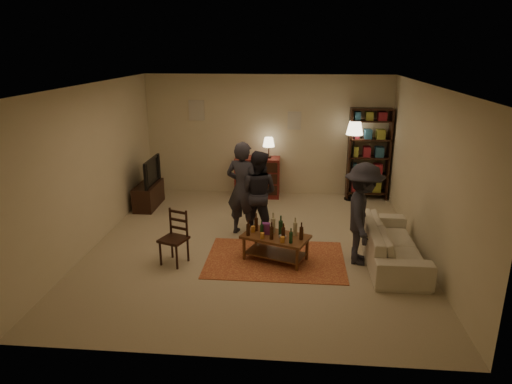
# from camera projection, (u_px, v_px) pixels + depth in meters

# --- Properties ---
(floor) EXTENTS (6.00, 6.00, 0.00)m
(floor) POSITION_uv_depth(u_px,v_px,m) (256.00, 245.00, 7.86)
(floor) COLOR #C6B793
(floor) RESTS_ON ground
(room_shell) EXTENTS (6.00, 6.00, 6.00)m
(room_shell) POSITION_uv_depth(u_px,v_px,m) (239.00, 115.00, 10.19)
(room_shell) COLOR beige
(room_shell) RESTS_ON ground
(rug) EXTENTS (2.20, 1.50, 0.01)m
(rug) POSITION_uv_depth(u_px,v_px,m) (275.00, 259.00, 7.33)
(rug) COLOR maroon
(rug) RESTS_ON ground
(coffee_table) EXTENTS (1.16, 0.89, 0.76)m
(coffee_table) POSITION_uv_depth(u_px,v_px,m) (275.00, 238.00, 7.22)
(coffee_table) COLOR brown
(coffee_table) RESTS_ON ground
(dining_chair) EXTENTS (0.49, 0.49, 0.87)m
(dining_chair) POSITION_uv_depth(u_px,v_px,m) (175.00, 235.00, 7.13)
(dining_chair) COLOR #321A10
(dining_chair) RESTS_ON ground
(tv_stand) EXTENTS (0.40, 1.00, 1.06)m
(tv_stand) POSITION_uv_depth(u_px,v_px,m) (148.00, 189.00, 9.66)
(tv_stand) COLOR #321A10
(tv_stand) RESTS_ON ground
(dresser) EXTENTS (1.00, 0.50, 1.36)m
(dresser) POSITION_uv_depth(u_px,v_px,m) (258.00, 176.00, 10.31)
(dresser) COLOR maroon
(dresser) RESTS_ON ground
(bookshelf) EXTENTS (0.90, 0.34, 2.02)m
(bookshelf) POSITION_uv_depth(u_px,v_px,m) (369.00, 153.00, 10.00)
(bookshelf) COLOR #321A10
(bookshelf) RESTS_ON ground
(floor_lamp) EXTENTS (0.36, 0.36, 1.75)m
(floor_lamp) POSITION_uv_depth(u_px,v_px,m) (354.00, 134.00, 9.77)
(floor_lamp) COLOR black
(floor_lamp) RESTS_ON ground
(sofa) EXTENTS (0.81, 2.08, 0.61)m
(sofa) POSITION_uv_depth(u_px,v_px,m) (392.00, 243.00, 7.21)
(sofa) COLOR beige
(sofa) RESTS_ON ground
(person_left) EXTENTS (0.72, 0.58, 1.71)m
(person_left) POSITION_uv_depth(u_px,v_px,m) (243.00, 189.00, 8.11)
(person_left) COLOR #2A2932
(person_left) RESTS_ON ground
(person_right) EXTENTS (0.88, 0.77, 1.54)m
(person_right) POSITION_uv_depth(u_px,v_px,m) (258.00, 193.00, 8.15)
(person_right) COLOR #24232A
(person_right) RESTS_ON ground
(person_by_sofa) EXTENTS (0.71, 1.10, 1.61)m
(person_by_sofa) POSITION_uv_depth(u_px,v_px,m) (363.00, 214.00, 7.02)
(person_by_sofa) COLOR #282830
(person_by_sofa) RESTS_ON ground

